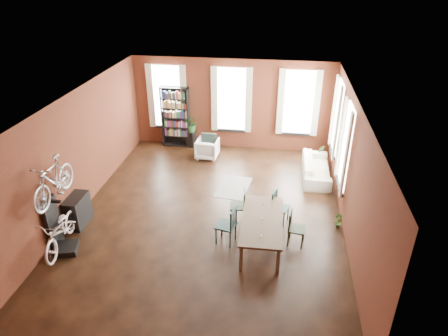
% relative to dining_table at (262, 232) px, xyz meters
% --- Properties ---
extents(room, '(9.00, 9.04, 3.22)m').
position_rel_dining_table_xyz_m(room, '(-1.22, 1.67, 1.78)').
color(room, black).
rests_on(room, ground).
extents(dining_table, '(0.99, 2.12, 0.72)m').
position_rel_dining_table_xyz_m(dining_table, '(0.00, 0.00, 0.00)').
color(dining_table, brown).
rests_on(dining_table, ground).
extents(dining_chair_a, '(0.54, 0.54, 0.97)m').
position_rel_dining_table_xyz_m(dining_chair_a, '(-0.86, -0.03, 0.13)').
color(dining_chair_a, '#193735').
rests_on(dining_chair_a, ground).
extents(dining_chair_b, '(0.45, 0.45, 0.87)m').
position_rel_dining_table_xyz_m(dining_chair_b, '(-0.69, 0.92, 0.08)').
color(dining_chair_b, black).
rests_on(dining_chair_b, ground).
extents(dining_chair_c, '(0.46, 0.46, 0.88)m').
position_rel_dining_table_xyz_m(dining_chair_c, '(0.83, 0.15, 0.08)').
color(dining_chair_c, black).
rests_on(dining_chair_c, ground).
extents(dining_chair_d, '(0.52, 0.52, 0.89)m').
position_rel_dining_table_xyz_m(dining_chair_d, '(0.42, 1.00, 0.09)').
color(dining_chair_d, '#16312E').
rests_on(dining_chair_d, ground).
extents(bookshelf, '(1.00, 0.32, 2.20)m').
position_rel_dining_table_xyz_m(bookshelf, '(-3.46, 5.35, 0.74)').
color(bookshelf, black).
rests_on(bookshelf, ground).
extents(white_armchair, '(0.76, 0.72, 0.74)m').
position_rel_dining_table_xyz_m(white_armchair, '(-2.16, 4.50, 0.01)').
color(white_armchair, silver).
rests_on(white_armchair, ground).
extents(cream_sofa, '(0.61, 2.08, 0.81)m').
position_rel_dining_table_xyz_m(cream_sofa, '(1.49, 3.65, 0.05)').
color(cream_sofa, beige).
rests_on(cream_sofa, ground).
extents(striped_rug, '(1.06, 1.51, 0.01)m').
position_rel_dining_table_xyz_m(striped_rug, '(-1.01, 2.60, -0.35)').
color(striped_rug, black).
rests_on(striped_rug, ground).
extents(bike_trainer, '(0.65, 0.65, 0.15)m').
position_rel_dining_table_xyz_m(bike_trainer, '(-4.54, -0.95, -0.28)').
color(bike_trainer, black).
rests_on(bike_trainer, ground).
extents(bike_wall_rack, '(0.16, 0.60, 1.30)m').
position_rel_dining_table_xyz_m(bike_wall_rack, '(-4.86, -0.75, 0.29)').
color(bike_wall_rack, black).
rests_on(bike_wall_rack, ground).
extents(console_table, '(0.40, 0.80, 0.80)m').
position_rel_dining_table_xyz_m(console_table, '(-4.74, 0.15, 0.04)').
color(console_table, black).
rests_on(console_table, ground).
extents(plant_stand, '(0.36, 0.36, 0.57)m').
position_rel_dining_table_xyz_m(plant_stand, '(-2.92, 5.33, -0.07)').
color(plant_stand, black).
rests_on(plant_stand, ground).
extents(plant_by_sofa, '(0.50, 0.71, 0.29)m').
position_rel_dining_table_xyz_m(plant_by_sofa, '(1.62, 4.67, -0.21)').
color(plant_by_sofa, '#355C25').
rests_on(plant_by_sofa, ground).
extents(plant_small, '(0.41, 0.47, 0.15)m').
position_rel_dining_table_xyz_m(plant_small, '(1.91, 0.95, -0.28)').
color(plant_small, '#336026').
rests_on(plant_small, ground).
extents(bicycle_floor, '(0.71, 0.97, 1.71)m').
position_rel_dining_table_xyz_m(bicycle_floor, '(-4.57, -0.97, 0.65)').
color(bicycle_floor, silver).
rests_on(bicycle_floor, bike_trainer).
extents(bicycle_hung, '(0.47, 1.00, 1.66)m').
position_rel_dining_table_xyz_m(bicycle_hung, '(-4.61, -0.75, 1.77)').
color(bicycle_hung, '#A5A8AD').
rests_on(bicycle_hung, bike_wall_rack).
extents(plant_on_stand, '(0.80, 0.83, 0.51)m').
position_rel_dining_table_xyz_m(plant_on_stand, '(-2.89, 5.37, 0.46)').
color(plant_on_stand, '#255923').
rests_on(plant_on_stand, plant_stand).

